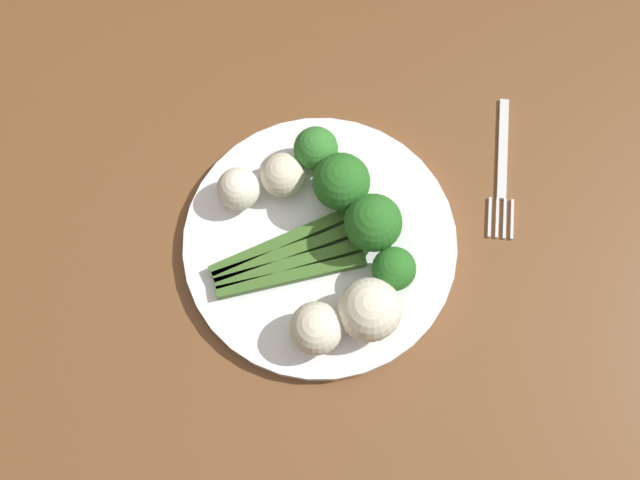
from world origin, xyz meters
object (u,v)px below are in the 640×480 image
Objects in this scene: cauliflower_back at (370,310)px; fork at (502,170)px; dining_table at (373,243)px; asparagus_bundle at (287,259)px; broccoli_near_center at (396,269)px; plate at (320,244)px; broccoli_left at (341,182)px; cauliflower_back_right at (316,328)px; cauliflower_mid at (238,189)px; cauliflower_near_fork at (283,175)px; broccoli_outer_edge at (373,223)px; broccoli_right at (316,149)px.

fork is at bearing -138.55° from cauliflower_back.
dining_table is 0.17m from asparagus_bundle.
cauliflower_back is (0.03, 0.04, 0.00)m from broccoli_near_center.
plate is 1.74× the size of fork.
cauliflower_back_right is (0.04, 0.14, -0.02)m from broccoli_left.
cauliflower_mid is at bearing -67.74° from cauliflower_back_right.
broccoli_outer_edge is at bearing 140.74° from cauliflower_near_fork.
asparagus_bundle reaches higher than fork.
cauliflower_back reaches higher than cauliflower_near_fork.
cauliflower_near_fork is (-0.01, -0.09, 0.02)m from asparagus_bundle.
broccoli_left reaches higher than cauliflower_mid.
plate is at bearing 86.33° from broccoli_right.
broccoli_left reaches higher than cauliflower_back.
broccoli_right reaches higher than asparagus_bundle.
fork is (-0.29, -0.00, -0.04)m from cauliflower_mid.
broccoli_right is 1.27× the size of cauliflower_mid.
cauliflower_near_fork is at bearing 29.65° from broccoli_right.
broccoli_near_center is at bearing 115.25° from broccoli_right.
broccoli_near_center is 0.86× the size of cauliflower_back.
cauliflower_mid reaches higher than dining_table.
dining_table is 0.17m from broccoli_left.
broccoli_right is at bearing -62.36° from broccoli_outer_edge.
broccoli_right is 0.79× the size of broccoli_left.
dining_table is 0.18m from broccoli_right.
dining_table is at bearing -104.24° from cauliflower_back.
broccoli_near_center is (-0.00, 0.08, 0.15)m from dining_table.
broccoli_right reaches higher than cauliflower_mid.
broccoli_left is (-0.02, 0.04, 0.01)m from broccoli_right.
broccoli_left reaches higher than broccoli_right.
plate is 5.02× the size of broccoli_right.
fork is at bearing -157.44° from broccoli_outer_edge.
plate is 3.96× the size of broccoli_left.
cauliflower_back is (-0.08, 0.07, 0.03)m from asparagus_bundle.
broccoli_right is at bearing -79.30° from cauliflower_back.
broccoli_right reaches higher than fork.
cauliflower_near_fork reaches higher than cauliflower_mid.
broccoli_right is 0.15m from broccoli_near_center.
broccoli_left is at bearing 115.92° from broccoli_right.
plate is at bearing 13.91° from asparagus_bundle.
broccoli_right is at bearing -96.26° from cauliflower_back_right.
broccoli_left is at bearing 159.28° from cauliflower_near_fork.
broccoli_near_center is (-0.04, 0.09, -0.01)m from broccoli_left.
cauliflower_mid is at bearing -37.07° from plate.
fork is (-0.17, -0.15, -0.04)m from cauliflower_back.
cauliflower_mid is 0.27× the size of fork.
broccoli_right reaches higher than cauliflower_near_fork.
cauliflower_near_fork is 0.89× the size of cauliflower_back_right.
broccoli_outer_edge reaches higher than cauliflower_back.
fork is (-0.14, -0.03, 0.11)m from dining_table.
broccoli_outer_edge is 0.18m from fork.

